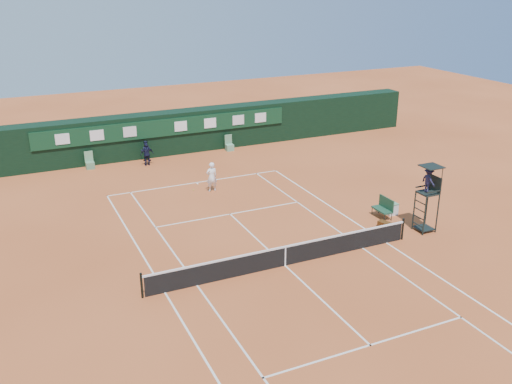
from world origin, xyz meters
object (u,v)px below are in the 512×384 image
Objects in this scene: umpire_chair at (429,185)px; player_bench at (384,207)px; player at (212,177)px; tennis_net at (285,255)px; cooler at (391,209)px.

umpire_chair reaches higher than player_bench.
tennis_net is at bearing 87.97° from player.
umpire_chair reaches higher than player.
umpire_chair is 12.50m from player.
cooler is at bearing 94.22° from umpire_chair.
cooler is (7.86, 2.78, -0.18)m from tennis_net.
umpire_chair is at bearing -85.78° from cooler.
player reaches higher than player_bench.
tennis_net is at bearing -160.53° from cooler.
player_bench is 10.17m from player.
cooler is (-0.18, 2.42, -2.13)m from umpire_chair.
cooler is at bearing 19.47° from tennis_net.
player_bench is 0.70m from cooler.
umpire_chair is (8.04, 0.36, 1.95)m from tennis_net.
umpire_chair is at bearing -70.44° from player_bench.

